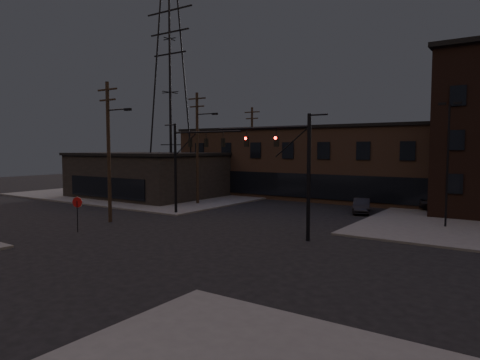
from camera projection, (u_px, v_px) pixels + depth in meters
name	position (u px, v px, depth m)	size (l,w,h in m)	color
ground	(183.00, 241.00, 26.99)	(140.00, 140.00, 0.00)	black
sidewalk_nw	(170.00, 191.00, 57.47)	(30.00, 30.00, 0.15)	#474744
building_row	(344.00, 164.00, 49.78)	(40.00, 12.00, 8.00)	brown
building_left	(147.00, 176.00, 51.22)	(16.00, 12.00, 5.00)	black
traffic_signal_near	(292.00, 163.00, 27.33)	(7.12, 0.24, 8.00)	black
traffic_signal_far	(186.00, 158.00, 36.98)	(7.12, 0.24, 8.00)	black
stop_sign	(77.00, 206.00, 29.71)	(0.72, 0.33, 2.48)	black
utility_pole_near	(109.00, 148.00, 33.50)	(3.70, 0.28, 11.00)	black
utility_pole_mid	(198.00, 145.00, 43.93)	(3.70, 0.28, 11.50)	black
utility_pole_far	(252.00, 149.00, 54.45)	(2.20, 0.28, 11.00)	black
transmission_tower	(170.00, 92.00, 51.00)	(7.00, 7.00, 25.00)	black
lot_light_a	(448.00, 153.00, 30.83)	(1.50, 0.28, 9.14)	black
parked_car_lot_a	(445.00, 204.00, 38.40)	(1.69, 4.20, 1.43)	black
parked_car_lot_b	(471.00, 208.00, 35.64)	(1.98, 4.88, 1.42)	silver
car_crossing	(362.00, 206.00, 38.57)	(1.42, 4.07, 1.34)	black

